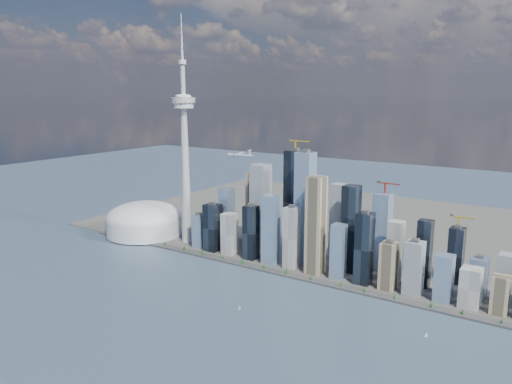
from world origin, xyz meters
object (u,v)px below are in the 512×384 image
Objects in this scene: dome_stadium at (145,220)px; airplane at (240,155)px; needle_tower at (185,150)px; sailboat_east at (426,335)px; sailboat_west at (239,308)px.

airplane is (365.25, -75.00, 208.49)m from dome_stadium.
airplane is at bearing -20.67° from needle_tower.
airplane reaches higher than sailboat_east.
sailboat_west is at bearing -36.17° from needle_tower.
sailboat_west is (113.90, -162.92, -245.24)m from airplane.
needle_tower is 480.46m from sailboat_west.
dome_stadium is at bearing -175.91° from needle_tower.
sailboat_west is (479.15, -237.92, -36.75)m from dome_stadium.
sailboat_west is at bearing -26.41° from dome_stadium.
airplane is at bearing 118.66° from sailboat_west.
dome_stadium is 536.23m from sailboat_west.
sailboat_east is at bearing -23.04° from airplane.
sailboat_west is at bearing -66.77° from airplane.
needle_tower is 65.77× the size of sailboat_west.
dome_stadium reaches higher than sailboat_east.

